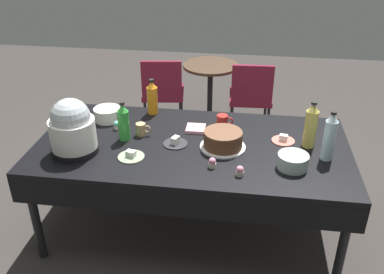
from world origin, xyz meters
TOP-DOWN VIEW (x-y plane):
  - ground at (0.00, 0.00)m, footprint 9.00×9.00m
  - potluck_table at (0.00, 0.00)m, footprint 2.20×1.10m
  - frosted_layer_cake at (0.22, -0.03)m, footprint 0.32×0.32m
  - slow_cooker at (-0.77, -0.23)m, footprint 0.32×0.32m
  - glass_salad_bowl at (0.68, -0.22)m, footprint 0.20×0.20m
  - ceramic_snack_bowl at (-0.71, 0.28)m, footprint 0.21×0.21m
  - dessert_plate_coral at (0.64, 0.12)m, footprint 0.16×0.16m
  - dessert_plate_charcoal at (-0.11, -0.03)m, footprint 0.17×0.17m
  - dessert_plate_sage at (-0.38, -0.25)m, footprint 0.18×0.18m
  - cupcake_rose at (-0.59, 0.14)m, footprint 0.05×0.05m
  - cupcake_berry at (0.17, -0.29)m, footprint 0.05×0.05m
  - cupcake_mint at (-0.89, 0.19)m, footprint 0.05×0.05m
  - cupcake_vanilla at (0.35, -0.36)m, footprint 0.05×0.05m
  - soda_bottle_lime_soda at (-0.49, -0.01)m, footprint 0.08×0.08m
  - soda_bottle_ginger_ale at (0.81, 0.08)m, footprint 0.09×0.09m
  - soda_bottle_orange_juice at (-0.38, 0.45)m, footprint 0.08×0.08m
  - soda_bottle_water at (0.91, -0.08)m, footprint 0.08×0.08m
  - coffee_mug_tan at (-0.38, 0.07)m, footprint 0.11×0.07m
  - coffee_mug_red at (0.19, 0.28)m, footprint 0.13×0.08m
  - paper_napkin_stack at (0.00, 0.20)m, footprint 0.14×0.14m
  - maroon_chair_left at (-0.54, 1.58)m, footprint 0.50×0.50m
  - maroon_chair_right at (0.40, 1.58)m, footprint 0.46×0.46m
  - round_cafe_table at (-0.05, 1.81)m, footprint 0.60×0.60m

SIDE VIEW (x-z plane):
  - ground at x=0.00m, z-range 0.00..0.00m
  - maroon_chair_left at x=-0.54m, z-range 0.07..0.92m
  - maroon_chair_right at x=0.40m, z-range 0.07..0.92m
  - round_cafe_table at x=-0.05m, z-range 0.14..0.86m
  - potluck_table at x=0.00m, z-range 0.31..1.06m
  - dessert_plate_sage at x=-0.38m, z-range 0.74..0.79m
  - dessert_plate_coral at x=0.64m, z-range 0.74..0.79m
  - paper_napkin_stack at x=0.00m, z-range 0.75..0.77m
  - dessert_plate_charcoal at x=-0.11m, z-range 0.74..0.79m
  - cupcake_rose at x=-0.59m, z-range 0.75..0.82m
  - cupcake_berry at x=0.17m, z-range 0.75..0.82m
  - cupcake_mint at x=-0.89m, z-range 0.75..0.82m
  - cupcake_vanilla at x=0.35m, z-range 0.75..0.82m
  - coffee_mug_tan at x=-0.38m, z-range 0.75..0.84m
  - glass_salad_bowl at x=0.68m, z-range 0.75..0.84m
  - coffee_mug_red at x=0.19m, z-range 0.75..0.85m
  - ceramic_snack_bowl at x=-0.71m, z-range 0.75..0.85m
  - frosted_layer_cake at x=0.22m, z-range 0.75..0.87m
  - soda_bottle_lime_soda at x=-0.49m, z-range 0.74..1.03m
  - soda_bottle_orange_juice at x=-0.38m, z-range 0.74..1.03m
  - soda_bottle_ginger_ale at x=0.81m, z-range 0.74..1.07m
  - soda_bottle_water at x=0.91m, z-range 0.74..1.08m
  - slow_cooker at x=-0.77m, z-range 0.74..1.12m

